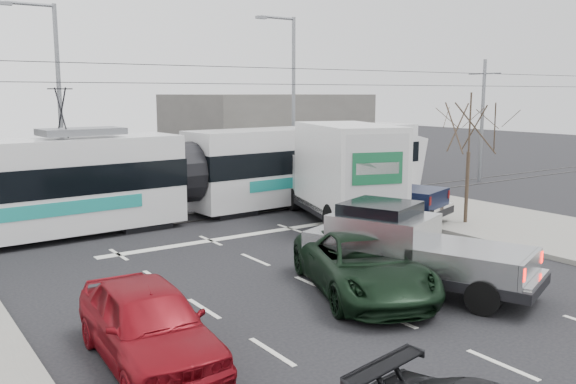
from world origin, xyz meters
TOP-DOWN VIEW (x-y plane):
  - ground at (0.00, 0.00)m, footprint 120.00×120.00m
  - sidewalk_right at (9.00, 0.00)m, footprint 6.00×60.00m
  - rails at (0.00, 10.00)m, footprint 60.00×1.60m
  - building_right at (12.00, 24.00)m, footprint 12.00×10.00m
  - bare_tree at (7.60, 2.50)m, footprint 2.40×2.40m
  - traffic_signal at (6.47, 6.50)m, footprint 0.44×0.44m
  - street_lamp_near at (7.31, 14.00)m, footprint 2.38×0.25m
  - street_lamp_far at (-4.19, 16.00)m, footprint 2.38×0.25m
  - catenary at (0.00, 10.00)m, footprint 60.00×0.20m
  - tram at (-0.96, 9.84)m, footprint 25.91×3.98m
  - silver_pickup at (0.23, -1.55)m, footprint 4.16×6.42m
  - box_truck at (4.21, 5.98)m, footprint 5.02×8.32m
  - navy_pickup at (5.37, 5.62)m, footprint 3.92×6.11m
  - green_car at (-1.08, -1.28)m, footprint 4.36×6.04m
  - red_car at (-7.20, -2.06)m, footprint 2.17×4.78m

SIDE VIEW (x-z plane):
  - ground at x=0.00m, z-range 0.00..0.00m
  - rails at x=0.00m, z-range 0.00..0.03m
  - sidewalk_right at x=9.00m, z-range 0.00..0.15m
  - green_car at x=-1.08m, z-range 0.00..1.53m
  - red_car at x=-7.20m, z-range 0.00..1.59m
  - silver_pickup at x=0.23m, z-range -0.01..2.21m
  - navy_pickup at x=5.37m, z-range -0.02..2.40m
  - tram at x=-0.96m, z-range -0.76..4.50m
  - box_truck at x=4.21m, z-range -0.02..3.91m
  - building_right at x=12.00m, z-range 0.00..5.00m
  - traffic_signal at x=6.47m, z-range 0.94..4.54m
  - bare_tree at x=7.60m, z-range 1.29..6.29m
  - catenary at x=0.00m, z-range 0.38..7.38m
  - street_lamp_near at x=7.31m, z-range 0.61..9.61m
  - street_lamp_far at x=-4.19m, z-range 0.61..9.61m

